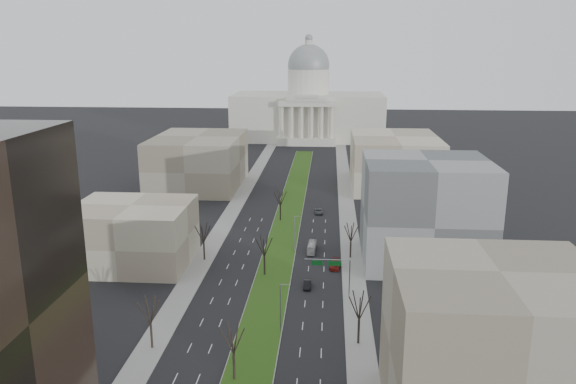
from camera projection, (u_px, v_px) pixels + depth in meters
The scene contains 24 objects.
ground at pixel (287, 221), 161.94m from camera, with size 600.00×600.00×0.00m, color black.
median at pixel (287, 222), 160.93m from camera, with size 8.00×222.03×0.20m.
sidewalk_left at pixel (209, 249), 139.05m from camera, with size 5.00×330.00×0.15m, color gray.
sidewalk_right at pixel (351, 253), 136.54m from camera, with size 5.00×330.00×0.15m, color gray.
capitol at pixel (308, 108), 302.18m from camera, with size 80.00×46.00×55.00m.
building_beige_left at pixel (133, 234), 128.76m from camera, with size 26.00×22.00×14.00m, color tan.
building_tan_right at pixel (492, 351), 71.87m from camera, with size 26.00×24.00×22.00m, color gray.
building_grey_right at pixel (425, 211), 129.45m from camera, with size 28.00×26.00×24.00m, color #5C5E61.
building_far_left at pixel (198, 161), 200.78m from camera, with size 30.00×40.00×18.00m, color gray.
building_far_right at pixel (394, 161), 200.58m from camera, with size 30.00×40.00×18.00m, color tan.
tree_left_mid at pixel (150, 310), 91.92m from camera, with size 5.40×5.40×9.72m.
tree_left_far at pixel (203, 232), 130.56m from camera, with size 5.28×5.28×9.50m.
tree_right_mid at pixel (359, 305), 93.28m from camera, with size 5.52×5.52×9.94m.
tree_right_far at pixel (351, 232), 132.04m from camera, with size 5.04×5.04×9.07m.
tree_median_a at pixel (233, 338), 83.11m from camera, with size 5.40×5.40×9.72m.
tree_median_b at pixel (264, 245), 121.71m from camera, with size 5.40×5.40×9.72m.
tree_median_c at pixel (280, 197), 160.32m from camera, with size 5.40×5.40×9.72m.
streetlamp_median_b at pixel (281, 307), 97.73m from camera, with size 1.90×0.20×9.16m.
streetlamp_median_c at pixel (295, 233), 136.33m from camera, with size 1.90×0.20×9.16m.
mast_arm_signs at pixel (336, 269), 111.20m from camera, with size 9.12×0.24×8.09m.
car_black at pixel (307, 284), 117.00m from camera, with size 1.52×4.35×1.43m, color black.
car_red at pixel (335, 264), 127.48m from camera, with size 2.21×5.43×1.58m, color #64120D.
car_grey_far at pixel (319, 211), 168.86m from camera, with size 2.23×4.83×1.34m, color #4B4D53.
box_van at pixel (312, 247), 137.60m from camera, with size 1.80×7.69×2.14m, color silver.
Camera 1 is at (11.66, -34.16, 48.89)m, focal length 35.00 mm.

